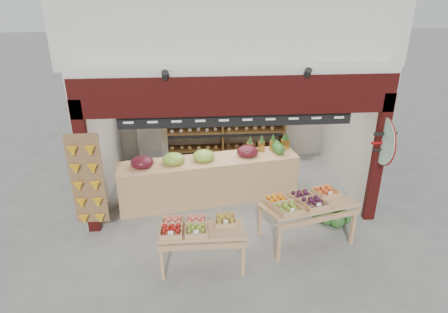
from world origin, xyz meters
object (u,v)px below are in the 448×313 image
back_shelving (222,118)px  display_table_left (196,228)px  cardboard_stack (159,181)px  refrigerator (151,133)px  watermelon_pile (330,210)px  mid_counter (209,178)px  display_table_right (304,203)px

back_shelving → display_table_left: bearing=-100.1°
cardboard_stack → refrigerator: bearing=100.0°
refrigerator → watermelon_pile: 4.83m
cardboard_stack → display_table_left: bearing=-72.1°
back_shelving → mid_counter: 2.14m
refrigerator → watermelon_pile: refrigerator is taller
refrigerator → display_table_right: 4.65m
cardboard_stack → display_table_left: size_ratio=0.74×
cardboard_stack → display_table_right: size_ratio=0.59×
mid_counter → display_table_right: (1.67, -1.62, 0.27)m
cardboard_stack → watermelon_pile: (3.55, -1.46, -0.04)m
back_shelving → display_table_left: size_ratio=2.27×
back_shelving → refrigerator: back_shelving is taller
refrigerator → cardboard_stack: (0.26, -1.44, -0.63)m
mid_counter → display_table_right: mid_counter is taller
refrigerator → back_shelving: bearing=-12.6°
refrigerator → mid_counter: refrigerator is taller
back_shelving → display_table_right: back_shelving is taller
back_shelving → watermelon_pile: size_ratio=4.23×
cardboard_stack → display_table_left: (0.84, -2.59, 0.45)m
cardboard_stack → display_table_right: 3.52m
cardboard_stack → mid_counter: size_ratio=0.27×
display_table_left → display_table_right: bearing=15.0°
back_shelving → display_table_left: 4.21m
watermelon_pile → back_shelving: bearing=123.6°
mid_counter → watermelon_pile: mid_counter is taller
refrigerator → display_table_left: 4.19m
watermelon_pile → display_table_left: bearing=-157.3°
mid_counter → refrigerator: bearing=126.1°
display_table_left → watermelon_pile: display_table_left is taller
back_shelving → refrigerator: 1.85m
display_table_right → watermelon_pile: (0.75, 0.61, -0.58)m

